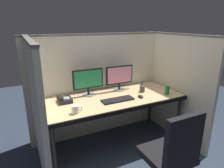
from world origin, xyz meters
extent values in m
plane|color=#2D3847|center=(0.00, 0.00, 0.00)|extent=(8.00, 8.00, 0.00)
cube|color=beige|center=(0.00, 0.74, 0.78)|extent=(2.20, 0.05, 1.55)
cube|color=#605B56|center=(0.00, 0.74, 1.56)|extent=(2.21, 0.06, 0.02)
cube|color=beige|center=(-0.99, 0.20, 0.78)|extent=(0.05, 1.40, 1.55)
cube|color=#605B56|center=(-0.99, 0.20, 1.56)|extent=(0.06, 1.41, 0.02)
cube|color=beige|center=(0.99, 0.20, 0.78)|extent=(0.05, 1.40, 1.55)
cube|color=#605B56|center=(0.99, 0.20, 1.56)|extent=(0.06, 1.41, 0.02)
cube|color=tan|center=(0.00, 0.30, 0.72)|extent=(1.90, 0.80, 0.04)
cube|color=black|center=(0.00, -0.09, 0.72)|extent=(1.90, 0.02, 0.05)
cylinder|color=black|center=(-0.89, -0.04, 0.35)|extent=(0.04, 0.04, 0.70)
cylinder|color=black|center=(0.89, -0.04, 0.35)|extent=(0.04, 0.04, 0.70)
cylinder|color=black|center=(-0.89, 0.64, 0.35)|extent=(0.04, 0.04, 0.70)
cylinder|color=black|center=(0.89, 0.64, 0.35)|extent=(0.04, 0.04, 0.70)
cube|color=black|center=(0.09, -0.69, 0.46)|extent=(0.44, 0.44, 0.07)
cube|color=black|center=(0.09, -0.88, 0.73)|extent=(0.40, 0.06, 0.48)
cylinder|color=gray|center=(-0.27, 0.54, 0.75)|extent=(0.17, 0.17, 0.01)
cylinder|color=black|center=(-0.27, 0.54, 0.80)|extent=(0.03, 0.03, 0.09)
cube|color=black|center=(-0.27, 0.54, 0.98)|extent=(0.43, 0.03, 0.27)
cube|color=#268C59|center=(-0.27, 0.53, 0.98)|extent=(0.39, 0.01, 0.23)
cylinder|color=gray|center=(0.22, 0.55, 0.75)|extent=(0.17, 0.17, 0.01)
cylinder|color=black|center=(0.22, 0.55, 0.80)|extent=(0.03, 0.03, 0.09)
cube|color=black|center=(0.22, 0.55, 0.98)|extent=(0.43, 0.03, 0.27)
cube|color=pink|center=(0.22, 0.53, 0.98)|extent=(0.39, 0.01, 0.23)
cube|color=black|center=(0.00, 0.18, 0.75)|extent=(0.43, 0.15, 0.02)
ellipsoid|color=black|center=(0.33, 0.14, 0.76)|extent=(0.06, 0.10, 0.03)
cylinder|color=#59595B|center=(0.33, 0.16, 0.77)|extent=(0.01, 0.01, 0.01)
cylinder|color=#4C4742|center=(0.48, 0.32, 0.79)|extent=(0.08, 0.08, 0.09)
cylinder|color=red|center=(0.49, 0.33, 0.82)|extent=(0.01, 0.01, 0.13)
cylinder|color=#263FB2|center=(0.49, 0.34, 0.82)|extent=(0.01, 0.01, 0.14)
cylinder|color=black|center=(0.47, 0.33, 0.82)|extent=(0.01, 0.01, 0.15)
cylinder|color=#197233|center=(0.74, 0.08, 0.80)|extent=(0.07, 0.07, 0.12)
cylinder|color=silver|center=(-0.61, 0.05, 0.79)|extent=(0.08, 0.08, 0.09)
torus|color=silver|center=(-0.55, 0.05, 0.79)|extent=(0.06, 0.01, 0.06)
cube|color=black|center=(-0.64, 0.44, 0.77)|extent=(0.17, 0.19, 0.06)
cube|color=black|center=(-0.69, 0.44, 0.81)|extent=(0.04, 0.17, 0.03)
cube|color=gray|center=(-0.61, 0.43, 0.80)|extent=(0.07, 0.09, 0.00)
camera|label=1|loc=(-1.12, -1.92, 1.71)|focal=31.29mm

